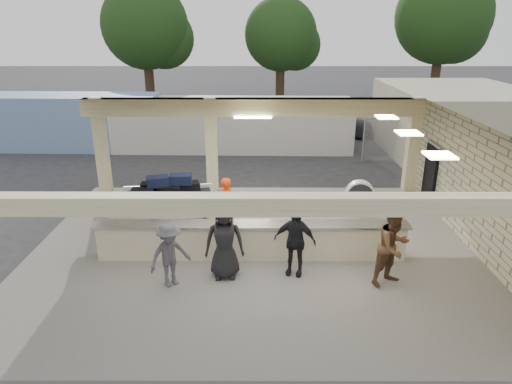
{
  "coord_description": "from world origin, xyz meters",
  "views": [
    {
      "loc": [
        0.14,
        -11.3,
        5.93
      ],
      "look_at": [
        0.12,
        1.0,
        1.4
      ],
      "focal_mm": 32.0,
      "sensor_mm": 36.0,
      "label": 1
    }
  ],
  "objects_px": {
    "passenger_b": "(295,241)",
    "passenger_c": "(170,255)",
    "passenger_a": "(393,247)",
    "car_white_a": "(426,126)",
    "container_blue": "(56,122)",
    "drum_fan": "(360,195)",
    "passenger_d": "(224,241)",
    "car_dark": "(337,123)",
    "luggage_cart": "(166,199)",
    "baggage_counter": "(251,241)",
    "car_white_b": "(443,126)",
    "baggage_handler": "(225,206)",
    "container_white": "(233,125)"
  },
  "relations": [
    {
      "from": "passenger_b",
      "to": "passenger_c",
      "type": "distance_m",
      "value": 3.0
    },
    {
      "from": "passenger_a",
      "to": "car_white_a",
      "type": "height_order",
      "value": "passenger_a"
    },
    {
      "from": "passenger_c",
      "to": "container_blue",
      "type": "bearing_deg",
      "value": 84.12
    },
    {
      "from": "drum_fan",
      "to": "passenger_a",
      "type": "height_order",
      "value": "passenger_a"
    },
    {
      "from": "passenger_d",
      "to": "car_dark",
      "type": "distance_m",
      "value": 16.75
    },
    {
      "from": "drum_fan",
      "to": "passenger_b",
      "type": "relative_size",
      "value": 0.6
    },
    {
      "from": "passenger_b",
      "to": "luggage_cart",
      "type": "bearing_deg",
      "value": 157.12
    },
    {
      "from": "drum_fan",
      "to": "passenger_a",
      "type": "relative_size",
      "value": 0.56
    },
    {
      "from": "baggage_counter",
      "to": "container_blue",
      "type": "bearing_deg",
      "value": 129.93
    },
    {
      "from": "passenger_c",
      "to": "car_white_b",
      "type": "relative_size",
      "value": 0.33
    },
    {
      "from": "luggage_cart",
      "to": "passenger_c",
      "type": "distance_m",
      "value": 3.44
    },
    {
      "from": "baggage_counter",
      "to": "passenger_b",
      "type": "xyz_separation_m",
      "value": [
        1.06,
        -0.83,
        0.39
      ]
    },
    {
      "from": "car_white_b",
      "to": "container_blue",
      "type": "height_order",
      "value": "container_blue"
    },
    {
      "from": "luggage_cart",
      "to": "passenger_b",
      "type": "relative_size",
      "value": 1.67
    },
    {
      "from": "luggage_cart",
      "to": "baggage_handler",
      "type": "height_order",
      "value": "baggage_handler"
    },
    {
      "from": "car_white_b",
      "to": "car_dark",
      "type": "relative_size",
      "value": 1.22
    },
    {
      "from": "passenger_c",
      "to": "car_white_a",
      "type": "distance_m",
      "value": 18.76
    },
    {
      "from": "baggage_handler",
      "to": "passenger_d",
      "type": "bearing_deg",
      "value": 43.24
    },
    {
      "from": "baggage_handler",
      "to": "passenger_a",
      "type": "distance_m",
      "value": 5.0
    },
    {
      "from": "luggage_cart",
      "to": "baggage_handler",
      "type": "distance_m",
      "value": 1.87
    },
    {
      "from": "luggage_cart",
      "to": "container_white",
      "type": "distance_m",
      "value": 9.65
    },
    {
      "from": "passenger_b",
      "to": "car_dark",
      "type": "relative_size",
      "value": 0.45
    },
    {
      "from": "luggage_cart",
      "to": "passenger_d",
      "type": "height_order",
      "value": "passenger_d"
    },
    {
      "from": "passenger_c",
      "to": "car_dark",
      "type": "distance_m",
      "value": 17.56
    },
    {
      "from": "baggage_counter",
      "to": "passenger_a",
      "type": "bearing_deg",
      "value": -20.94
    },
    {
      "from": "car_white_a",
      "to": "car_dark",
      "type": "xyz_separation_m",
      "value": [
        -4.6,
        1.22,
        -0.1
      ]
    },
    {
      "from": "drum_fan",
      "to": "passenger_b",
      "type": "height_order",
      "value": "passenger_b"
    },
    {
      "from": "luggage_cart",
      "to": "passenger_b",
      "type": "distance_m",
      "value": 4.63
    },
    {
      "from": "drum_fan",
      "to": "passenger_d",
      "type": "relative_size",
      "value": 0.56
    },
    {
      "from": "luggage_cart",
      "to": "passenger_b",
      "type": "bearing_deg",
      "value": -44.02
    },
    {
      "from": "baggage_counter",
      "to": "passenger_d",
      "type": "height_order",
      "value": "passenger_d"
    },
    {
      "from": "car_white_a",
      "to": "passenger_a",
      "type": "bearing_deg",
      "value": 152.9
    },
    {
      "from": "container_blue",
      "to": "car_white_a",
      "type": "bearing_deg",
      "value": 6.71
    },
    {
      "from": "baggage_counter",
      "to": "baggage_handler",
      "type": "relative_size",
      "value": 4.82
    },
    {
      "from": "drum_fan",
      "to": "passenger_c",
      "type": "height_order",
      "value": "passenger_c"
    },
    {
      "from": "passenger_a",
      "to": "container_white",
      "type": "xyz_separation_m",
      "value": [
        -4.37,
        12.78,
        0.21
      ]
    },
    {
      "from": "passenger_d",
      "to": "luggage_cart",
      "type": "bearing_deg",
      "value": 120.15
    },
    {
      "from": "baggage_counter",
      "to": "luggage_cart",
      "type": "distance_m",
      "value": 3.3
    },
    {
      "from": "car_dark",
      "to": "passenger_a",
      "type": "bearing_deg",
      "value": -149.12
    },
    {
      "from": "drum_fan",
      "to": "passenger_c",
      "type": "relative_size",
      "value": 0.67
    },
    {
      "from": "car_dark",
      "to": "car_white_b",
      "type": "bearing_deg",
      "value": -66.61
    },
    {
      "from": "car_white_b",
      "to": "container_blue",
      "type": "bearing_deg",
      "value": 83.96
    },
    {
      "from": "luggage_cart",
      "to": "car_dark",
      "type": "bearing_deg",
      "value": 53.91
    },
    {
      "from": "container_blue",
      "to": "container_white",
      "type": "bearing_deg",
      "value": -0.97
    },
    {
      "from": "car_white_b",
      "to": "container_white",
      "type": "relative_size",
      "value": 0.41
    },
    {
      "from": "baggage_counter",
      "to": "car_white_a",
      "type": "bearing_deg",
      "value": 55.65
    },
    {
      "from": "car_white_a",
      "to": "container_blue",
      "type": "xyz_separation_m",
      "value": [
        -19.28,
        -1.79,
        0.59
      ]
    },
    {
      "from": "car_white_b",
      "to": "car_dark",
      "type": "distance_m",
      "value": 5.64
    },
    {
      "from": "luggage_cart",
      "to": "container_white",
      "type": "height_order",
      "value": "container_white"
    },
    {
      "from": "passenger_d",
      "to": "container_white",
      "type": "relative_size",
      "value": 0.16
    }
  ]
}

